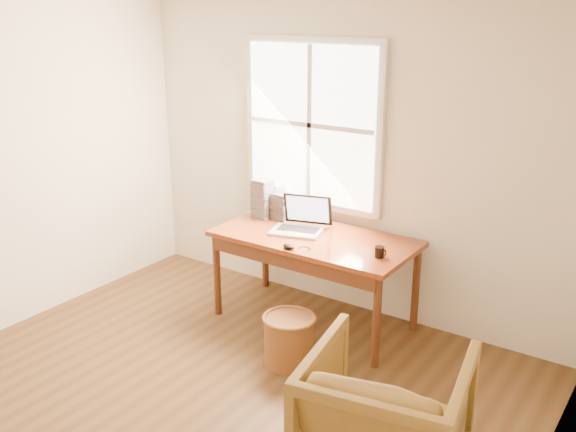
# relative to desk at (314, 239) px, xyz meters

# --- Properties ---
(room_shell) EXTENTS (4.04, 4.54, 2.64)m
(room_shell) POSITION_rel_desk_xyz_m (-0.02, -1.64, 0.59)
(room_shell) COLOR brown
(room_shell) RESTS_ON ground
(desk) EXTENTS (1.60, 0.80, 0.04)m
(desk) POSITION_rel_desk_xyz_m (0.00, 0.00, 0.00)
(desk) COLOR brown
(desk) RESTS_ON room_shell
(armchair) EXTENTS (0.96, 0.98, 0.77)m
(armchair) POSITION_rel_desk_xyz_m (1.30, -1.35, -0.34)
(armchair) COLOR brown
(armchair) RESTS_ON room_shell
(wicker_stool) EXTENTS (0.45, 0.45, 0.36)m
(wicker_stool) POSITION_rel_desk_xyz_m (0.20, -0.65, -0.55)
(wicker_stool) COLOR brown
(wicker_stool) RESTS_ON room_shell
(laptop) EXTENTS (0.51, 0.53, 0.31)m
(laptop) POSITION_rel_desk_xyz_m (-0.17, -0.01, 0.17)
(laptop) COLOR #BBBDC3
(laptop) RESTS_ON desk
(mouse) EXTENTS (0.12, 0.08, 0.04)m
(mouse) POSITION_rel_desk_xyz_m (-0.02, -0.34, 0.04)
(mouse) COLOR black
(mouse) RESTS_ON desk
(coffee_mug) EXTENTS (0.09, 0.09, 0.08)m
(coffee_mug) POSITION_rel_desk_xyz_m (0.62, -0.11, 0.06)
(coffee_mug) COLOR black
(coffee_mug) RESTS_ON desk
(cd_stack_a) EXTENTS (0.16, 0.15, 0.27)m
(cd_stack_a) POSITION_rel_desk_xyz_m (-0.59, 0.29, 0.15)
(cd_stack_a) COLOR silver
(cd_stack_a) RESTS_ON desk
(cd_stack_b) EXTENTS (0.15, 0.14, 0.23)m
(cd_stack_b) POSITION_rel_desk_xyz_m (-0.46, 0.20, 0.13)
(cd_stack_b) COLOR #25252A
(cd_stack_b) RESTS_ON desk
(cd_stack_c) EXTENTS (0.16, 0.14, 0.34)m
(cd_stack_c) POSITION_rel_desk_xyz_m (-0.62, 0.14, 0.19)
(cd_stack_c) COLOR gray
(cd_stack_c) RESTS_ON desk
(cd_stack_d) EXTENTS (0.17, 0.16, 0.17)m
(cd_stack_d) POSITION_rel_desk_xyz_m (-0.48, 0.27, 0.11)
(cd_stack_d) COLOR #A8ACB4
(cd_stack_d) RESTS_ON desk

